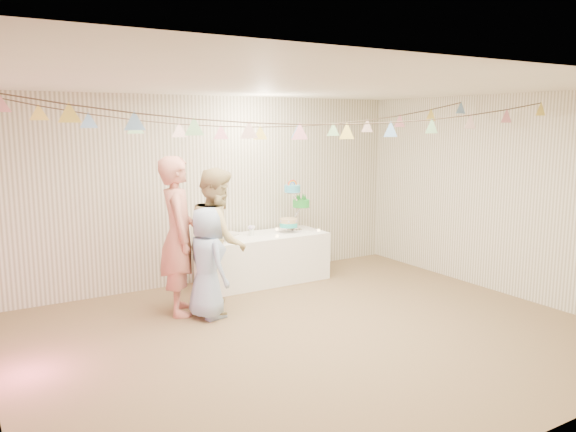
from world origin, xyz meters
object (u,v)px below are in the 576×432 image
person_adult_b (218,239)px  person_child (207,263)px  person_adult_a (179,236)px  table (263,258)px  cake_stand (295,202)px

person_adult_b → person_child: (-0.25, -0.23, -0.21)m
person_adult_b → person_adult_a: bearing=104.3°
person_child → table: bearing=-60.8°
table → person_child: 1.62m
cake_stand → person_child: size_ratio=0.54×
cake_stand → person_adult_a: person_adult_a is taller
person_adult_a → person_child: 0.48m
person_adult_a → person_child: person_adult_a is taller
table → person_child: (-1.26, -0.96, 0.31)m
table → person_adult_a: (-1.48, -0.64, 0.59)m
table → cake_stand: (0.55, 0.05, 0.76)m
person_child → cake_stand: bearing=-68.9°
person_child → person_adult_b: bearing=-55.7°
table → person_child: bearing=-142.7°
table → person_adult_b: person_adult_b is taller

